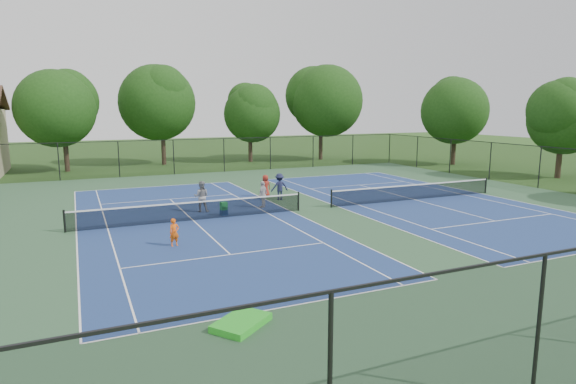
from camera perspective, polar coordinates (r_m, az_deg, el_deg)
name	(u,v)px	position (r m, az deg, el deg)	size (l,w,h in m)	color
ground	(315,209)	(27.43, 3.23, -2.04)	(140.00, 140.00, 0.00)	#234716
court_pad	(315,209)	(27.43, 3.23, -2.03)	(36.00, 36.00, 0.01)	#335A37
tennis_court_left	(193,219)	(25.06, -11.18, -3.13)	(12.00, 23.83, 1.07)	navy
tennis_court_right	(414,198)	(31.19, 14.75, -0.72)	(12.00, 23.83, 1.07)	navy
perimeter_fence	(315,181)	(27.15, 3.26, 1.27)	(36.08, 36.08, 3.02)	black
tree_back_a	(62,104)	(47.86, -25.18, 9.41)	(6.80, 6.80, 9.15)	#2D2116
tree_back_b	(161,99)	(50.55, -14.78, 10.61)	(7.60, 7.60, 10.03)	#2D2116
tree_back_c	(250,110)	(51.83, -4.54, 9.64)	(6.00, 6.00, 8.40)	#2D2116
tree_back_d	(321,98)	(54.15, 3.96, 11.08)	(7.80, 7.80, 10.37)	#2D2116
tree_side_e	(456,107)	(51.76, 19.29, 9.49)	(6.60, 6.60, 8.87)	#2D2116
tree_side_f	(563,114)	(45.16, 29.85, 8.07)	(5.80, 5.80, 8.12)	#2D2116
child_player	(174,232)	(20.54, -13.33, -4.68)	(0.43, 0.28, 1.17)	#F85D10
instructor	(201,197)	(26.95, -10.23, -0.53)	(0.84, 0.65, 1.72)	gray
bystander_a	(263,194)	(27.68, -2.99, -0.29)	(0.91, 0.38, 1.56)	silver
bystander_b	(280,187)	(30.00, -1.01, 0.63)	(1.08, 0.62, 1.68)	#1B1E3C
bystander_c	(265,186)	(31.02, -2.69, 0.72)	(0.71, 0.46, 1.45)	maroon
ball_crate	(224,213)	(25.98, -7.61, -2.43)	(0.35, 0.29, 0.32)	navy
ball_hopper	(224,206)	(25.90, -7.63, -1.64)	(0.34, 0.27, 0.42)	green
green_tarp	(241,323)	(13.14, -5.57, -15.15)	(1.51, 1.00, 0.18)	green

